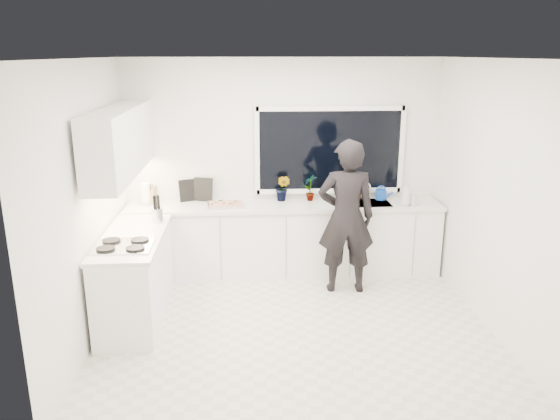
{
  "coord_description": "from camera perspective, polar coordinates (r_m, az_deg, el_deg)",
  "views": [
    {
      "loc": [
        -0.48,
        -5.12,
        2.75
      ],
      "look_at": [
        -0.12,
        0.4,
        1.15
      ],
      "focal_mm": 35.0,
      "sensor_mm": 36.0,
      "label": 1
    }
  ],
  "objects": [
    {
      "name": "person",
      "position": [
        6.38,
        6.92,
        -0.74
      ],
      "size": [
        0.68,
        0.46,
        1.82
      ],
      "primitive_type": "imported",
      "rotation": [
        0.0,
        0.0,
        3.1
      ],
      "color": "black",
      "rests_on": "floor"
    },
    {
      "name": "soap_bottles",
      "position": [
        6.94,
        13.23,
        1.62
      ],
      "size": [
        0.24,
        0.16,
        0.32
      ],
      "color": "#D8BF66",
      "rests_on": "countertop_back"
    },
    {
      "name": "base_cabinets_left",
      "position": [
        6.06,
        -14.84,
        -6.86
      ],
      "size": [
        0.58,
        1.6,
        0.88
      ],
      "primitive_type": "cube",
      "color": "white",
      "rests_on": "floor"
    },
    {
      "name": "window",
      "position": [
        7.04,
        5.22,
        6.24
      ],
      "size": [
        1.8,
        0.02,
        1.0
      ],
      "primitive_type": "cube",
      "color": "black",
      "rests_on": "wall_back"
    },
    {
      "name": "picture_frame_small",
      "position": [
        7.04,
        -8.03,
        2.15
      ],
      "size": [
        0.24,
        0.09,
        0.3
      ],
      "primitive_type": "cube",
      "rotation": [
        0.0,
        0.0,
        -0.31
      ],
      "color": "black",
      "rests_on": "countertop_back"
    },
    {
      "name": "picture_frame_large",
      "position": [
        7.06,
        -9.63,
        2.04
      ],
      "size": [
        0.21,
        0.11,
        0.28
      ],
      "primitive_type": "cube",
      "rotation": [
        0.0,
        0.0,
        0.41
      ],
      "color": "black",
      "rests_on": "countertop_back"
    },
    {
      "name": "pizza",
      "position": [
        6.79,
        -5.72,
        0.69
      ],
      "size": [
        0.43,
        0.33,
        0.01
      ],
      "primitive_type": "cube",
      "rotation": [
        0.0,
        0.0,
        0.12
      ],
      "color": "#AF1723",
      "rests_on": "pizza_tray"
    },
    {
      "name": "sink",
      "position": [
        7.01,
        9.06,
        0.35
      ],
      "size": [
        0.58,
        0.42,
        0.14
      ],
      "primitive_type": "cube",
      "color": "silver",
      "rests_on": "countertop_back"
    },
    {
      "name": "wall_left",
      "position": [
        5.53,
        -19.64,
        0.49
      ],
      "size": [
        0.02,
        3.5,
        2.7
      ],
      "primitive_type": "cube",
      "color": "white",
      "rests_on": "ground"
    },
    {
      "name": "countertop_left",
      "position": [
        5.9,
        -15.16,
        -2.74
      ],
      "size": [
        0.62,
        1.6,
        0.04
      ],
      "primitive_type": "cube",
      "color": "silver",
      "rests_on": "base_cabinets_left"
    },
    {
      "name": "countertop_back",
      "position": [
        6.83,
        0.46,
        0.42
      ],
      "size": [
        3.94,
        0.62,
        0.04
      ],
      "primitive_type": "cube",
      "color": "silver",
      "rests_on": "base_cabinets_back"
    },
    {
      "name": "upper_cabinets",
      "position": [
        6.04,
        -16.31,
        6.91
      ],
      "size": [
        0.34,
        2.1,
        0.7
      ],
      "primitive_type": "cube",
      "color": "white",
      "rests_on": "wall_left"
    },
    {
      "name": "stovetop",
      "position": [
        5.57,
        -16.07,
        -3.56
      ],
      "size": [
        0.56,
        0.48,
        0.03
      ],
      "primitive_type": "cube",
      "color": "black",
      "rests_on": "countertop_left"
    },
    {
      "name": "utensil_crock",
      "position": [
        6.25,
        -12.71,
        -0.53
      ],
      "size": [
        0.14,
        0.14,
        0.16
      ],
      "primitive_type": "cylinder",
      "rotation": [
        0.0,
        0.0,
        0.06
      ],
      "color": "silver",
      "rests_on": "countertop_left"
    },
    {
      "name": "watering_can",
      "position": [
        7.17,
        10.48,
        1.61
      ],
      "size": [
        0.15,
        0.15,
        0.13
      ],
      "primitive_type": "cylinder",
      "rotation": [
        0.0,
        0.0,
        0.06
      ],
      "color": "#1348BA",
      "rests_on": "countertop_back"
    },
    {
      "name": "floor",
      "position": [
        5.84,
        1.49,
        -12.09
      ],
      "size": [
        4.0,
        3.5,
        0.02
      ],
      "primitive_type": "cube",
      "color": "beige",
      "rests_on": "ground"
    },
    {
      "name": "knife_block",
      "position": [
        7.03,
        -13.39,
        1.52
      ],
      "size": [
        0.15,
        0.13,
        0.22
      ],
      "primitive_type": "cube",
      "rotation": [
        0.0,
        0.0,
        -0.29
      ],
      "color": "olive",
      "rests_on": "countertop_back"
    },
    {
      "name": "herb_plants",
      "position": [
        7.02,
        5.34,
        2.3
      ],
      "size": [
        1.22,
        0.37,
        0.34
      ],
      "color": "#26662D",
      "rests_on": "countertop_back"
    },
    {
      "name": "base_cabinets_back",
      "position": [
        6.98,
        0.45,
        -3.19
      ],
      "size": [
        3.92,
        0.58,
        0.88
      ],
      "primitive_type": "cube",
      "color": "white",
      "rests_on": "floor"
    },
    {
      "name": "ceiling",
      "position": [
        5.14,
        1.72,
        15.67
      ],
      "size": [
        4.0,
        3.5,
        0.02
      ],
      "primitive_type": "cube",
      "color": "white",
      "rests_on": "wall_back"
    },
    {
      "name": "pizza_tray",
      "position": [
        6.79,
        -5.71,
        0.55
      ],
      "size": [
        0.48,
        0.38,
        0.03
      ],
      "primitive_type": "cube",
      "rotation": [
        0.0,
        0.0,
        0.12
      ],
      "color": "silver",
      "rests_on": "countertop_back"
    },
    {
      "name": "faucet",
      "position": [
        7.15,
        8.77,
        2.02
      ],
      "size": [
        0.03,
        0.03,
        0.22
      ],
      "primitive_type": "cylinder",
      "color": "silver",
      "rests_on": "countertop_back"
    },
    {
      "name": "paper_towel_roll",
      "position": [
        7.0,
        -13.84,
        1.59
      ],
      "size": [
        0.14,
        0.14,
        0.26
      ],
      "primitive_type": "cylinder",
      "rotation": [
        0.0,
        0.0,
        0.38
      ],
      "color": "white",
      "rests_on": "countertop_back"
    },
    {
      "name": "wall_back",
      "position": [
        7.04,
        0.28,
        4.65
      ],
      "size": [
        4.0,
        0.02,
        2.7
      ],
      "primitive_type": "cube",
      "color": "white",
      "rests_on": "ground"
    },
    {
      "name": "wall_right",
      "position": [
        5.87,
        21.55,
        1.17
      ],
      "size": [
        0.02,
        3.5,
        2.7
      ],
      "primitive_type": "cube",
      "color": "white",
      "rests_on": "ground"
    }
  ]
}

